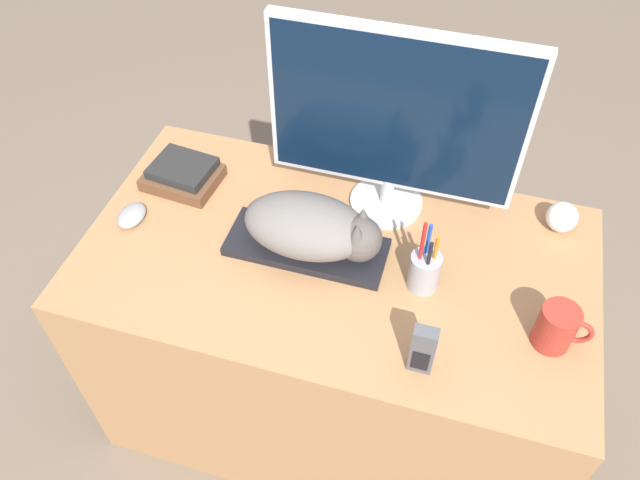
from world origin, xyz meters
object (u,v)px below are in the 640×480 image
at_px(keyboard, 307,247).
at_px(coffee_mug, 557,327).
at_px(book_stack, 183,174).
at_px(cat, 315,228).
at_px(phone, 423,350).
at_px(pen_cup, 424,270).
at_px(computer_mouse, 132,215).
at_px(monitor, 395,120).
at_px(baseball, 562,217).

relative_size(keyboard, coffee_mug, 3.28).
height_order(coffee_mug, book_stack, coffee_mug).
relative_size(cat, phone, 2.54).
bearing_deg(book_stack, cat, -18.74).
xyz_separation_m(pen_cup, book_stack, (-0.70, 0.17, -0.03)).
distance_m(computer_mouse, pen_cup, 0.77).
xyz_separation_m(coffee_mug, book_stack, (-1.00, 0.25, -0.03)).
height_order(cat, monitor, monitor).
bearing_deg(pen_cup, keyboard, 174.84).
bearing_deg(book_stack, computer_mouse, -111.53).
height_order(coffee_mug, phone, phone).
bearing_deg(monitor, baseball, 5.64).
relative_size(phone, book_stack, 0.65).
xyz_separation_m(keyboard, computer_mouse, (-0.47, -0.03, 0.00)).
bearing_deg(pen_cup, book_stack, 166.29).
bearing_deg(phone, baseball, 61.89).
relative_size(pen_cup, book_stack, 1.03).
distance_m(pen_cup, phone, 0.23).
bearing_deg(monitor, phone, -69.22).
distance_m(coffee_mug, phone, 0.31).
relative_size(keyboard, phone, 2.97).
bearing_deg(baseball, computer_mouse, -165.03).
height_order(keyboard, baseball, baseball).
relative_size(monitor, phone, 4.56).
distance_m(monitor, book_stack, 0.62).
relative_size(keyboard, pen_cup, 1.87).
distance_m(cat, phone, 0.40).
bearing_deg(phone, book_stack, 151.84).
height_order(baseball, phone, phone).
bearing_deg(cat, monitor, 58.07).
bearing_deg(monitor, book_stack, -172.75).
distance_m(keyboard, monitor, 0.38).
xyz_separation_m(baseball, phone, (-0.27, -0.51, 0.03)).
bearing_deg(keyboard, baseball, 23.25).
relative_size(monitor, coffee_mug, 5.05).
bearing_deg(baseball, keyboard, -156.75).
bearing_deg(coffee_mug, monitor, 144.48).
height_order(phone, book_stack, phone).
relative_size(keyboard, book_stack, 1.93).
xyz_separation_m(monitor, pen_cup, (0.14, -0.24, -0.23)).
distance_m(computer_mouse, baseball, 1.11).
bearing_deg(cat, computer_mouse, -176.76).
height_order(cat, coffee_mug, cat).
height_order(baseball, book_stack, baseball).
bearing_deg(cat, coffee_mug, -10.08).
bearing_deg(pen_cup, computer_mouse, -179.92).
xyz_separation_m(keyboard, pen_cup, (0.30, -0.03, 0.04)).
bearing_deg(coffee_mug, pen_cup, 165.93).
height_order(computer_mouse, coffee_mug, coffee_mug).
bearing_deg(baseball, book_stack, -173.46).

